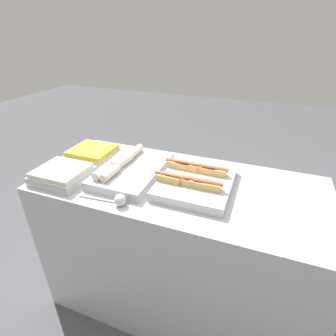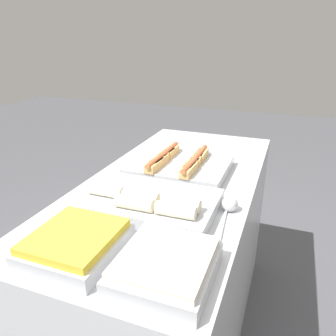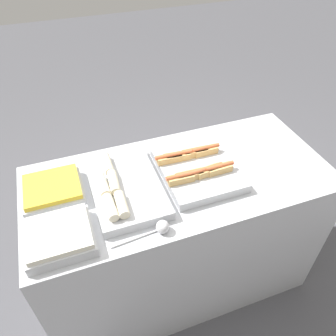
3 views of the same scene
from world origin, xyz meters
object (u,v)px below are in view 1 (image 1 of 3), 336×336
at_px(tray_side_front, 62,174).
at_px(serving_spoon_near, 118,200).
at_px(tray_hotdogs, 195,180).
at_px(tray_side_back, 93,154).
at_px(tray_wraps, 131,169).

xyz_separation_m(tray_side_front, serving_spoon_near, (0.41, -0.09, -0.01)).
bearing_deg(tray_side_front, serving_spoon_near, -12.77).
bearing_deg(tray_hotdogs, tray_side_back, 173.26).
height_order(tray_side_back, serving_spoon_near, tray_side_back).
xyz_separation_m(tray_side_back, serving_spoon_near, (0.41, -0.38, -0.01)).
relative_size(tray_hotdogs, tray_side_back, 1.62).
distance_m(tray_side_back, serving_spoon_near, 0.55).
height_order(tray_wraps, serving_spoon_near, tray_wraps).
relative_size(tray_wraps, serving_spoon_near, 1.95).
xyz_separation_m(tray_wraps, tray_side_front, (-0.32, -0.20, 0.00)).
height_order(tray_hotdogs, serving_spoon_near, tray_hotdogs).
relative_size(tray_hotdogs, tray_wraps, 0.87).
bearing_deg(tray_hotdogs, serving_spoon_near, -135.42).
bearing_deg(tray_side_front, tray_hotdogs, 15.97).
relative_size(tray_side_front, tray_side_back, 1.00).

